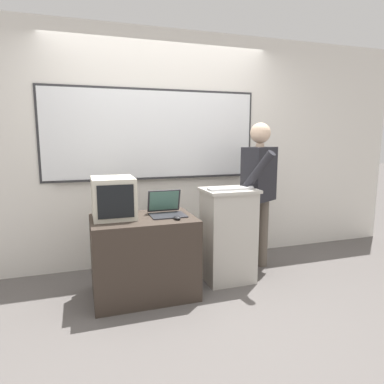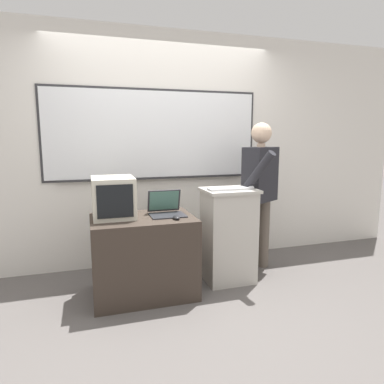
% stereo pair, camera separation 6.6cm
% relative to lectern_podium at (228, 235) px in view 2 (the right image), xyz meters
% --- Properties ---
extents(ground_plane, '(30.00, 30.00, 0.00)m').
position_rel_lectern_podium_xyz_m(ground_plane, '(-0.50, -0.48, -0.48)').
color(ground_plane, '#5B5654').
extents(back_wall, '(6.40, 0.17, 2.64)m').
position_rel_lectern_podium_xyz_m(back_wall, '(-0.50, 0.80, 0.85)').
color(back_wall, silver).
rests_on(back_wall, ground_plane).
extents(lectern_podium, '(0.52, 0.44, 0.96)m').
position_rel_lectern_podium_xyz_m(lectern_podium, '(0.00, 0.00, 0.00)').
color(lectern_podium, '#BCB7AD').
rests_on(lectern_podium, ground_plane).
extents(side_desk, '(0.93, 0.64, 0.74)m').
position_rel_lectern_podium_xyz_m(side_desk, '(-0.88, -0.06, -0.11)').
color(side_desk, '#382D26').
rests_on(side_desk, ground_plane).
extents(person_presenter, '(0.57, 0.67, 1.62)m').
position_rel_lectern_podium_xyz_m(person_presenter, '(0.44, 0.18, 0.45)').
color(person_presenter, brown).
rests_on(person_presenter, ground_plane).
extents(laptop, '(0.32, 0.31, 0.23)m').
position_rel_lectern_podium_xyz_m(laptop, '(-0.65, -0.00, 0.33)').
color(laptop, '#28282D').
rests_on(laptop, side_desk).
extents(wireless_keyboard, '(0.45, 0.13, 0.02)m').
position_rel_lectern_podium_xyz_m(wireless_keyboard, '(-0.01, -0.05, 0.49)').
color(wireless_keyboard, silver).
rests_on(wireless_keyboard, lectern_podium).
extents(computer_mouse_by_laptop, '(0.06, 0.10, 0.03)m').
position_rel_lectern_podium_xyz_m(computer_mouse_by_laptop, '(-0.61, -0.24, 0.28)').
color(computer_mouse_by_laptop, black).
rests_on(computer_mouse_by_laptop, side_desk).
extents(computer_mouse_by_keyboard, '(0.06, 0.10, 0.03)m').
position_rel_lectern_podium_xyz_m(computer_mouse_by_keyboard, '(0.21, -0.05, 0.49)').
color(computer_mouse_by_keyboard, '#BCBCC1').
rests_on(computer_mouse_by_keyboard, lectern_podium).
extents(crt_monitor, '(0.37, 0.43, 0.37)m').
position_rel_lectern_podium_xyz_m(crt_monitor, '(-1.13, 0.02, 0.45)').
color(crt_monitor, beige).
rests_on(crt_monitor, side_desk).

